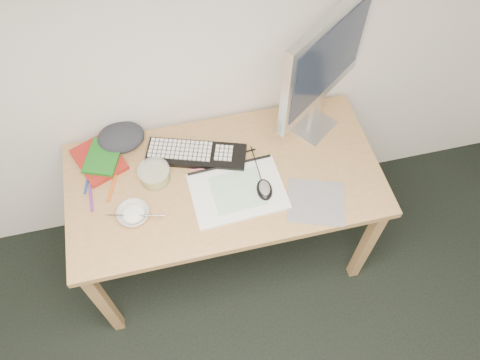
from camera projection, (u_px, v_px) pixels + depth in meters
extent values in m
plane|color=silver|center=(221.00, 20.00, 1.83)|extent=(3.60, 0.00, 3.60)
cube|color=tan|center=(104.00, 303.00, 2.17)|extent=(0.05, 0.05, 0.71)
cube|color=tan|center=(366.00, 245.00, 2.33)|extent=(0.05, 0.05, 0.71)
cube|color=tan|center=(96.00, 195.00, 2.49)|extent=(0.05, 0.05, 0.71)
cube|color=tan|center=(327.00, 151.00, 2.65)|extent=(0.05, 0.05, 0.71)
cube|color=tan|center=(225.00, 180.00, 2.10)|extent=(1.40, 0.70, 0.03)
cube|color=slate|center=(316.00, 202.00, 2.01)|extent=(0.30, 0.29, 0.00)
cube|color=white|center=(238.00, 191.00, 2.04)|extent=(0.41, 0.30, 0.01)
cube|color=black|center=(196.00, 154.00, 2.14)|extent=(0.47, 0.28, 0.03)
cube|color=silver|center=(312.00, 125.00, 2.24)|extent=(0.26, 0.25, 0.01)
cube|color=silver|center=(315.00, 113.00, 2.16)|extent=(0.06, 0.06, 0.18)
cube|color=silver|center=(325.00, 60.00, 1.89)|extent=(0.47, 0.36, 0.45)
cube|color=black|center=(326.00, 58.00, 1.88)|extent=(0.40, 0.30, 0.35)
ellipsoid|color=black|center=(265.00, 188.00, 2.02)|extent=(0.08, 0.12, 0.04)
imported|color=white|center=(134.00, 214.00, 1.96)|extent=(0.15, 0.15, 0.04)
cylinder|color=silver|center=(135.00, 215.00, 1.93)|extent=(0.24, 0.08, 0.02)
cylinder|color=gold|center=(155.00, 174.00, 2.05)|extent=(0.17, 0.17, 0.07)
cube|color=maroon|center=(99.00, 160.00, 2.12)|extent=(0.26, 0.29, 0.02)
cube|color=#1A691A|center=(103.00, 157.00, 2.10)|extent=(0.20, 0.23, 0.02)
ellipsoid|color=#282A30|center=(121.00, 137.00, 2.16)|extent=(0.19, 0.17, 0.08)
cylinder|color=#E37184|center=(210.00, 168.00, 2.11)|extent=(0.19, 0.03, 0.01)
cylinder|color=#A28256|center=(222.00, 175.00, 2.09)|extent=(0.18, 0.10, 0.01)
cylinder|color=black|center=(235.00, 155.00, 2.15)|extent=(0.20, 0.03, 0.01)
cylinder|color=#1C3C99|center=(87.00, 182.00, 2.06)|extent=(0.04, 0.12, 0.01)
cylinder|color=orange|center=(112.00, 187.00, 2.05)|extent=(0.06, 0.14, 0.01)
cylinder|color=#6D2894|center=(91.00, 198.00, 2.02)|extent=(0.01, 0.13, 0.01)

